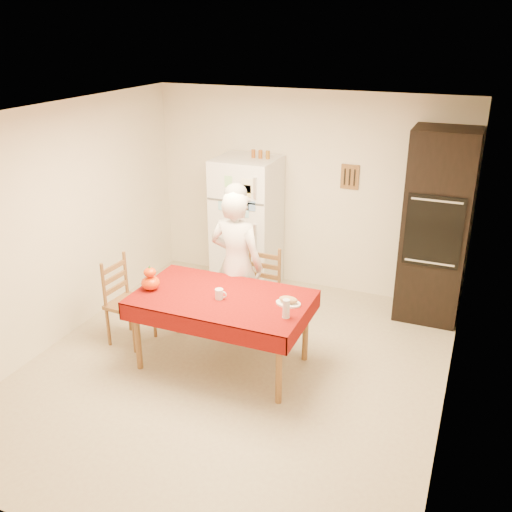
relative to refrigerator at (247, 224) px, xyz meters
The scene contains 17 objects.
floor 2.16m from the refrigerator, 70.93° to the right, with size 4.50×4.50×0.00m, color tan.
room_shell 2.13m from the refrigerator, 70.89° to the right, with size 4.02×4.52×2.51m.
refrigerator is the anchor object (origin of this frame).
oven_cabinet 2.29m from the refrigerator, ahead, with size 0.70×0.62×2.20m.
dining_table 1.89m from the refrigerator, 74.28° to the right, with size 1.70×1.00×0.76m.
chair_far 1.19m from the refrigerator, 59.44° to the right, with size 0.43×0.41×0.95m.
chair_left 1.93m from the refrigerator, 110.41° to the right, with size 0.43×0.45×0.95m.
seated_woman 1.27m from the refrigerator, 71.80° to the right, with size 0.61×0.40×1.67m, color silver.
coffee_mug 1.94m from the refrigerator, 74.73° to the right, with size 0.08×0.08×0.10m, color white.
pumpkin_lower 1.95m from the refrigerator, 96.10° to the right, with size 0.19×0.19×0.14m, color #EB3605.
pumpkin_upper 1.95m from the refrigerator, 96.10° to the right, with size 0.12×0.12×0.09m, color red.
wine_glass 2.33m from the refrigerator, 58.16° to the right, with size 0.07×0.07×0.18m, color silver.
bread_plate 2.09m from the refrigerator, 56.08° to the right, with size 0.24×0.24×0.02m, color white.
bread_loaf 2.09m from the refrigerator, 56.08° to the right, with size 0.18×0.10×0.06m, color tan.
spice_jar_left 0.90m from the refrigerator, 36.42° to the left, with size 0.05×0.05×0.10m, color brown.
spice_jar_mid 0.92m from the refrigerator, 17.33° to the left, with size 0.05×0.05×0.10m, color brown.
spice_jar_right 0.94m from the refrigerator, 11.13° to the left, with size 0.05×0.05×0.10m, color brown.
Camera 1 is at (2.05, -4.40, 3.21)m, focal length 40.00 mm.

